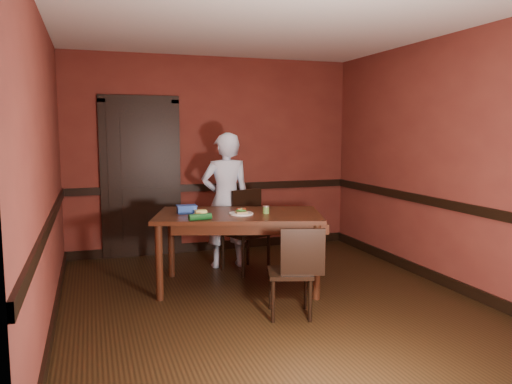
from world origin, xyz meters
TOP-DOWN VIEW (x-y plane):
  - floor at (0.00, 0.00)m, footprint 4.00×4.50m
  - ceiling at (0.00, 0.00)m, footprint 4.00×4.50m
  - wall_back at (0.00, 2.25)m, footprint 4.00×0.02m
  - wall_front at (0.00, -2.25)m, footprint 4.00×0.02m
  - wall_left at (-2.00, 0.00)m, footprint 0.02×4.50m
  - wall_right at (2.00, 0.00)m, footprint 0.02×4.50m
  - dado_back at (0.00, 2.23)m, footprint 4.00×0.03m
  - dado_left at (-1.99, 0.00)m, footprint 0.03×4.50m
  - dado_right at (1.99, 0.00)m, footprint 0.03×4.50m
  - baseboard_back at (0.00, 2.23)m, footprint 4.00×0.03m
  - baseboard_left at (-1.99, 0.00)m, footprint 0.03×4.50m
  - baseboard_right at (1.99, 0.00)m, footprint 0.03×4.50m
  - door at (-1.00, 2.22)m, footprint 1.05×0.07m
  - dining_table at (-0.15, 0.48)m, footprint 1.94×1.44m
  - chair_far at (0.11, 1.07)m, footprint 0.59×0.59m
  - chair_near at (0.06, -0.47)m, footprint 0.49×0.49m
  - person at (-0.06, 1.34)m, footprint 0.62×0.42m
  - sandwich_plate at (-0.15, 0.40)m, footprint 0.25×0.25m
  - sauce_jar at (0.12, 0.38)m, footprint 0.07×0.07m
  - cheese_saucer at (-0.55, 0.52)m, footprint 0.16×0.16m
  - food_tub at (-0.68, 0.65)m, footprint 0.21×0.15m
  - wrapped_veg at (-0.63, 0.20)m, footprint 0.24×0.10m

SIDE VIEW (x-z plane):
  - floor at x=0.00m, z-range -0.01..0.01m
  - baseboard_back at x=0.00m, z-range 0.00..0.12m
  - baseboard_left at x=-1.99m, z-range 0.00..0.12m
  - baseboard_right at x=1.99m, z-range 0.00..0.12m
  - dining_table at x=-0.15m, z-range 0.00..0.81m
  - chair_near at x=0.06m, z-range 0.00..0.84m
  - chair_far at x=0.11m, z-range 0.00..0.97m
  - sandwich_plate at x=-0.15m, z-range 0.80..0.86m
  - cheese_saucer at x=-0.55m, z-range 0.81..0.86m
  - person at x=-0.06m, z-range 0.00..1.66m
  - wrapped_veg at x=-0.63m, z-range 0.81..0.88m
  - sauce_jar at x=0.12m, z-range 0.81..0.90m
  - food_tub at x=-0.68m, z-range 0.81..0.90m
  - dado_back at x=0.00m, z-range 0.85..0.95m
  - dado_left at x=-1.99m, z-range 0.85..0.95m
  - dado_right at x=1.99m, z-range 0.85..0.95m
  - door at x=-1.00m, z-range -0.01..2.19m
  - wall_back at x=0.00m, z-range 0.00..2.70m
  - wall_front at x=0.00m, z-range 0.00..2.70m
  - wall_left at x=-2.00m, z-range 0.00..2.70m
  - wall_right at x=2.00m, z-range 0.00..2.70m
  - ceiling at x=0.00m, z-range 2.70..2.71m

